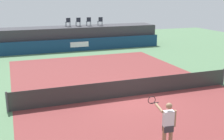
% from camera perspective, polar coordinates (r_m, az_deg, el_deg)
% --- Properties ---
extents(ground_plane, '(48.00, 48.00, 0.00)m').
position_cam_1_polar(ground_plane, '(18.04, -0.23, -2.23)').
color(ground_plane, '#4C704C').
extents(court_inner, '(12.00, 22.00, 0.00)m').
position_cam_1_polar(court_inner, '(15.39, 3.57, -5.30)').
color(court_inner, maroon).
rests_on(court_inner, ground).
extents(sponsor_wall, '(18.00, 0.22, 1.20)m').
position_cam_1_polar(sponsor_wall, '(27.75, -7.63, 4.97)').
color(sponsor_wall, navy).
rests_on(sponsor_wall, ground).
extents(spectator_platform, '(18.00, 2.80, 2.20)m').
position_cam_1_polar(spectator_platform, '(29.41, -8.45, 6.48)').
color(spectator_platform, '#38383D').
rests_on(spectator_platform, ground).
extents(spectator_chair_far_left, '(0.47, 0.47, 0.89)m').
position_cam_1_polar(spectator_chair_far_left, '(29.19, -8.84, 9.56)').
color(spectator_chair_far_left, '#1E232D').
rests_on(spectator_chair_far_left, spectator_platform).
extents(spectator_chair_left, '(0.44, 0.44, 0.89)m').
position_cam_1_polar(spectator_chair_left, '(29.44, -6.81, 9.67)').
color(spectator_chair_left, '#1E232D').
rests_on(spectator_chair_left, spectator_platform).
extents(spectator_chair_center, '(0.48, 0.48, 0.89)m').
position_cam_1_polar(spectator_chair_center, '(29.73, -4.72, 9.77)').
color(spectator_chair_center, '#1E232D').
rests_on(spectator_chair_center, spectator_platform).
extents(spectator_chair_right, '(0.44, 0.44, 0.89)m').
position_cam_1_polar(spectator_chair_right, '(29.83, -2.39, 9.83)').
color(spectator_chair_right, '#1E232D').
rests_on(spectator_chair_right, spectator_platform).
extents(tennis_net, '(12.40, 0.02, 0.95)m').
position_cam_1_polar(tennis_net, '(15.24, 3.60, -3.62)').
color(tennis_net, '#2D2D2D').
rests_on(tennis_net, ground).
extents(net_post_near, '(0.10, 0.10, 1.00)m').
position_cam_1_polar(net_post_near, '(14.07, -20.37, -6.05)').
color(net_post_near, '#4C4C51').
rests_on(net_post_near, ground).
extents(net_post_far, '(0.10, 0.10, 1.00)m').
position_cam_1_polar(net_post_far, '(18.52, 21.48, -1.22)').
color(net_post_far, '#4C4C51').
rests_on(net_post_far, ground).
extents(tennis_player, '(0.59, 1.18, 1.77)m').
position_cam_1_polar(tennis_player, '(10.16, 11.10, -10.71)').
color(tennis_player, white).
rests_on(tennis_player, court_inner).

